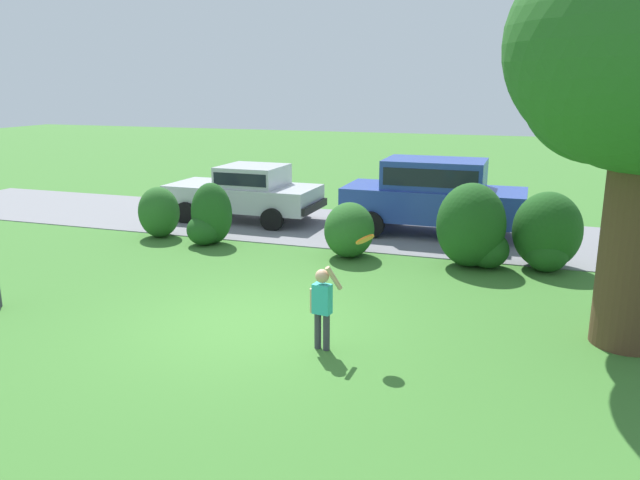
{
  "coord_description": "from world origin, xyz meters",
  "views": [
    {
      "loc": [
        4.08,
        -8.42,
        3.75
      ],
      "look_at": [
        0.71,
        1.48,
        1.1
      ],
      "focal_mm": 34.66,
      "sensor_mm": 36.0,
      "label": 1
    }
  ],
  "objects": [
    {
      "name": "shrub_centre_right",
      "position": [
        3.07,
        4.49,
        0.81
      ],
      "size": [
        1.53,
        1.4,
        1.77
      ],
      "color": "#1E511C",
      "rests_on": "ground"
    },
    {
      "name": "parked_suv",
      "position": [
        1.84,
        7.12,
        1.08
      ],
      "size": [
        4.71,
        2.12,
        1.92
      ],
      "color": "#28429E",
      "rests_on": "ground"
    },
    {
      "name": "driveway_strip",
      "position": [
        0.0,
        7.03,
        0.01
      ],
      "size": [
        28.0,
        4.4,
        0.02
      ],
      "primitive_type": "cube",
      "color": "slate",
      "rests_on": "ground"
    },
    {
      "name": "shrub_centre",
      "position": [
        0.41,
        4.37,
        0.61
      ],
      "size": [
        1.1,
        1.27,
        1.22
      ],
      "color": "#286023",
      "rests_on": "ground"
    },
    {
      "name": "frisbee",
      "position": [
        1.96,
        -0.23,
        1.62
      ],
      "size": [
        0.29,
        0.28,
        0.24
      ],
      "color": "orange"
    },
    {
      "name": "shrub_centre_left",
      "position": [
        -3.08,
        4.4,
        0.64
      ],
      "size": [
        1.04,
        1.02,
        1.48
      ],
      "color": "#1E511C",
      "rests_on": "ground"
    },
    {
      "name": "child_thrower",
      "position": [
        1.42,
        -0.52,
        0.72
      ],
      "size": [
        0.47,
        0.24,
        1.29
      ],
      "color": "#383842",
      "rests_on": "ground"
    },
    {
      "name": "ground_plane",
      "position": [
        0.0,
        0.0,
        0.0
      ],
      "size": [
        80.0,
        80.0,
        0.0
      ],
      "primitive_type": "plane",
      "color": "#3D752D"
    },
    {
      "name": "parked_sedan",
      "position": [
        -3.39,
        7.1,
        0.85
      ],
      "size": [
        4.43,
        2.16,
        1.56
      ],
      "color": "silver",
      "rests_on": "ground"
    },
    {
      "name": "shrub_near_tree",
      "position": [
        -4.61,
        4.61,
        0.63
      ],
      "size": [
        1.03,
        0.98,
        1.27
      ],
      "color": "#286023",
      "rests_on": "ground"
    },
    {
      "name": "shrub_far_end",
      "position": [
        4.54,
        4.8,
        0.74
      ],
      "size": [
        1.4,
        1.33,
        1.62
      ],
      "color": "#1E511C",
      "rests_on": "ground"
    }
  ]
}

